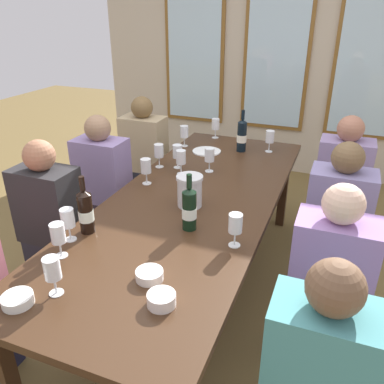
# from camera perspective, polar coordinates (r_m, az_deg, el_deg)

# --- Properties ---
(ground_plane) EXTENTS (12.00, 12.00, 0.00)m
(ground_plane) POSITION_cam_1_polar(r_m,az_deg,el_deg) (2.82, 0.05, -14.59)
(ground_plane) COLOR brown
(back_wall_with_windows) EXTENTS (4.17, 0.10, 2.90)m
(back_wall_with_windows) POSITION_cam_1_polar(r_m,az_deg,el_deg) (4.62, 12.37, 20.47)
(back_wall_with_windows) COLOR #C2B49B
(back_wall_with_windows) RESTS_ON ground
(dining_table) EXTENTS (0.97, 2.58, 0.74)m
(dining_table) POSITION_cam_1_polar(r_m,az_deg,el_deg) (2.44, 0.05, -2.37)
(dining_table) COLOR #3D2616
(dining_table) RESTS_ON ground
(white_plate_0) EXTENTS (0.23, 0.23, 0.01)m
(white_plate_0) POSITION_cam_1_polar(r_m,az_deg,el_deg) (3.19, 2.13, 5.91)
(white_plate_0) COLOR white
(white_plate_0) RESTS_ON dining_table
(metal_pitcher) EXTENTS (0.16, 0.16, 0.19)m
(metal_pitcher) POSITION_cam_1_polar(r_m,az_deg,el_deg) (2.29, -0.34, 0.18)
(metal_pitcher) COLOR silver
(metal_pitcher) RESTS_ON dining_table
(wine_bottle_0) EXTENTS (0.08, 0.08, 0.31)m
(wine_bottle_0) POSITION_cam_1_polar(r_m,az_deg,el_deg) (2.09, -15.15, -2.71)
(wine_bottle_0) COLOR black
(wine_bottle_0) RESTS_ON dining_table
(wine_bottle_1) EXTENTS (0.08, 0.08, 0.34)m
(wine_bottle_1) POSITION_cam_1_polar(r_m,az_deg,el_deg) (3.19, 7.23, 8.13)
(wine_bottle_1) COLOR black
(wine_bottle_1) RESTS_ON dining_table
(wine_bottle_2) EXTENTS (0.08, 0.08, 0.31)m
(wine_bottle_2) POSITION_cam_1_polar(r_m,az_deg,el_deg) (2.04, -0.39, -2.42)
(wine_bottle_2) COLOR black
(wine_bottle_2) RESTS_ON dining_table
(tasting_bowl_0) EXTENTS (0.12, 0.12, 0.04)m
(tasting_bowl_0) POSITION_cam_1_polar(r_m,az_deg,el_deg) (1.76, -23.94, -14.08)
(tasting_bowl_0) COLOR white
(tasting_bowl_0) RESTS_ON dining_table
(tasting_bowl_1) EXTENTS (0.12, 0.12, 0.05)m
(tasting_bowl_1) POSITION_cam_1_polar(r_m,az_deg,el_deg) (1.61, -4.44, -15.25)
(tasting_bowl_1) COLOR white
(tasting_bowl_1) RESTS_ON dining_table
(tasting_bowl_2) EXTENTS (0.12, 0.12, 0.04)m
(tasting_bowl_2) POSITION_cam_1_polar(r_m,az_deg,el_deg) (1.74, -6.17, -11.86)
(tasting_bowl_2) COLOR white
(tasting_bowl_2) RESTS_ON dining_table
(wine_glass_0) EXTENTS (0.07, 0.07, 0.17)m
(wine_glass_0) POSITION_cam_1_polar(r_m,az_deg,el_deg) (3.22, 11.22, 7.79)
(wine_glass_0) COLOR white
(wine_glass_0) RESTS_ON dining_table
(wine_glass_1) EXTENTS (0.07, 0.07, 0.17)m
(wine_glass_1) POSITION_cam_1_polar(r_m,az_deg,el_deg) (2.85, -4.81, 5.82)
(wine_glass_1) COLOR white
(wine_glass_1) RESTS_ON dining_table
(wine_glass_2) EXTENTS (0.07, 0.07, 0.17)m
(wine_glass_2) POSITION_cam_1_polar(r_m,az_deg,el_deg) (3.51, 3.43, 9.72)
(wine_glass_2) COLOR white
(wine_glass_2) RESTS_ON dining_table
(wine_glass_3) EXTENTS (0.07, 0.07, 0.17)m
(wine_glass_3) POSITION_cam_1_polar(r_m,az_deg,el_deg) (2.59, -6.68, 3.58)
(wine_glass_3) COLOR white
(wine_glass_3) RESTS_ON dining_table
(wine_glass_4) EXTENTS (0.07, 0.07, 0.17)m
(wine_glass_4) POSITION_cam_1_polar(r_m,az_deg,el_deg) (2.72, -1.61, 4.90)
(wine_glass_4) COLOR white
(wine_glass_4) RESTS_ON dining_table
(wine_glass_5) EXTENTS (0.07, 0.07, 0.17)m
(wine_glass_5) POSITION_cam_1_polar(r_m,az_deg,el_deg) (3.29, -1.13, 8.60)
(wine_glass_5) COLOR white
(wine_glass_5) RESTS_ON dining_table
(wine_glass_6) EXTENTS (0.07, 0.07, 0.17)m
(wine_glass_6) POSITION_cam_1_polar(r_m,az_deg,el_deg) (2.04, -17.57, -3.71)
(wine_glass_6) COLOR white
(wine_glass_6) RESTS_ON dining_table
(wine_glass_7) EXTENTS (0.07, 0.07, 0.17)m
(wine_glass_7) POSITION_cam_1_polar(r_m,az_deg,el_deg) (1.70, -19.57, -10.62)
(wine_glass_7) COLOR white
(wine_glass_7) RESTS_ON dining_table
(wine_glass_8) EXTENTS (0.07, 0.07, 0.17)m
(wine_glass_8) POSITION_cam_1_polar(r_m,az_deg,el_deg) (1.91, 6.30, -4.76)
(wine_glass_8) COLOR white
(wine_glass_8) RESTS_ON dining_table
(wine_glass_9) EXTENTS (0.07, 0.07, 0.17)m
(wine_glass_9) POSITION_cam_1_polar(r_m,az_deg,el_deg) (2.77, 2.55, 5.25)
(wine_glass_9) COLOR white
(wine_glass_9) RESTS_ON dining_table
(wine_glass_10) EXTENTS (0.07, 0.07, 0.17)m
(wine_glass_10) POSITION_cam_1_polar(r_m,az_deg,el_deg) (1.93, -18.83, -5.89)
(wine_glass_10) COLOR white
(wine_glass_10) RESTS_ON dining_table
(wine_glass_11) EXTENTS (0.07, 0.07, 0.17)m
(wine_glass_11) POSITION_cam_1_polar(r_m,az_deg,el_deg) (2.83, -2.13, 5.82)
(wine_glass_11) COLOR white
(wine_glass_11) RESTS_ON dining_table
(seated_person_0) EXTENTS (0.38, 0.24, 1.11)m
(seated_person_0) POSITION_cam_1_polar(r_m,az_deg,el_deg) (3.63, -6.84, 4.52)
(seated_person_0) COLOR #232532
(seated_person_0) RESTS_ON ground
(seated_person_1) EXTENTS (0.38, 0.24, 1.11)m
(seated_person_1) POSITION_cam_1_polar(r_m,az_deg,el_deg) (3.22, 20.60, 0.19)
(seated_person_1) COLOR #25303D
(seated_person_1) RESTS_ON ground
(seated_person_2) EXTENTS (0.38, 0.24, 1.11)m
(seated_person_2) POSITION_cam_1_polar(r_m,az_deg,el_deg) (3.10, -12.61, 0.29)
(seated_person_2) COLOR #332635
(seated_person_2) RESTS_ON ground
(seated_person_3) EXTENTS (0.38, 0.24, 1.11)m
(seated_person_3) POSITION_cam_1_polar(r_m,az_deg,el_deg) (2.65, 19.97, -5.24)
(seated_person_3) COLOR #233734
(seated_person_3) RESTS_ON ground
(seated_person_6) EXTENTS (0.38, 0.24, 1.11)m
(seated_person_6) POSITION_cam_1_polar(r_m,az_deg,el_deg) (2.68, -19.63, -4.86)
(seated_person_6) COLOR #262630
(seated_person_6) RESTS_ON ground
(seated_person_7) EXTENTS (0.38, 0.24, 1.11)m
(seated_person_7) POSITION_cam_1_polar(r_m,az_deg,el_deg) (2.13, 18.99, -13.44)
(seated_person_7) COLOR #312337
(seated_person_7) RESTS_ON ground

